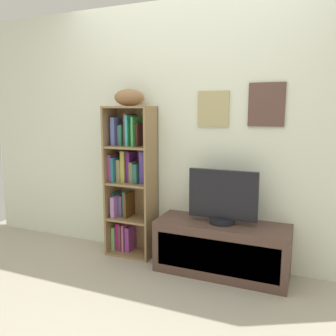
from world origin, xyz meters
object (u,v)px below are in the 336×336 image
(football, at_px, (129,98))
(tv_stand, at_px, (221,248))
(television, at_px, (223,198))
(bookshelf, at_px, (129,180))

(football, relative_size, tv_stand, 0.24)
(tv_stand, height_order, television, television)
(football, bearing_deg, tv_stand, -4.20)
(bookshelf, bearing_deg, football, -41.46)
(bookshelf, height_order, television, bookshelf)
(bookshelf, bearing_deg, television, -5.93)
(football, height_order, tv_stand, football)
(football, relative_size, television, 0.46)
(television, bearing_deg, football, 175.87)
(television, bearing_deg, tv_stand, -90.00)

